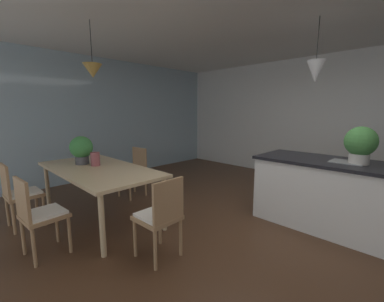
% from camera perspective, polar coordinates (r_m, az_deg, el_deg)
% --- Properties ---
extents(ground_plane, '(10.00, 8.40, 0.04)m').
position_cam_1_polar(ground_plane, '(3.24, 15.01, -19.51)').
color(ground_plane, '#4C301E').
extents(wall_back_kitchen, '(10.00, 0.12, 2.70)m').
position_cam_1_polar(wall_back_kitchen, '(5.93, 31.52, 6.23)').
color(wall_back_kitchen, white).
rests_on(wall_back_kitchen, ground_plane).
extents(window_wall_left_glazing, '(0.06, 8.40, 2.70)m').
position_cam_1_polar(window_wall_left_glazing, '(5.97, -20.74, 7.00)').
color(window_wall_left_glazing, '#9EB7C6').
rests_on(window_wall_left_glazing, ground_plane).
extents(dining_table, '(2.06, 0.99, 0.74)m').
position_cam_1_polar(dining_table, '(3.69, -21.05, -4.58)').
color(dining_table, '#D1B284').
rests_on(dining_table, ground_plane).
extents(chair_far_left, '(0.43, 0.43, 0.87)m').
position_cam_1_polar(chair_far_left, '(4.53, -13.39, -4.38)').
color(chair_far_left, '#A87F56').
rests_on(chair_far_left, ground_plane).
extents(chair_kitchen_end, '(0.41, 0.41, 0.87)m').
position_cam_1_polar(chair_kitchen_end, '(2.60, -7.39, -14.61)').
color(chair_kitchen_end, '#A87F56').
rests_on(chair_kitchen_end, ground_plane).
extents(chair_near_right, '(0.43, 0.43, 0.87)m').
position_cam_1_polar(chair_near_right, '(3.07, -32.19, -12.24)').
color(chair_near_right, '#A87F56').
rests_on(chair_near_right, ground_plane).
extents(chair_near_left, '(0.41, 0.41, 0.87)m').
position_cam_1_polar(chair_near_left, '(3.94, -35.38, -7.96)').
color(chair_near_left, '#A87F56').
rests_on(chair_near_left, ground_plane).
extents(kitchen_island, '(2.02, 0.85, 0.91)m').
position_cam_1_polar(kitchen_island, '(3.69, 30.99, -8.86)').
color(kitchen_island, white).
rests_on(kitchen_island, ground_plane).
extents(pendant_over_table, '(0.25, 0.25, 0.73)m').
position_cam_1_polar(pendant_over_table, '(3.68, -22.20, 17.00)').
color(pendant_over_table, black).
extents(pendant_over_island_main, '(0.22, 0.22, 0.81)m').
position_cam_1_polar(pendant_over_island_main, '(3.67, 26.92, 16.25)').
color(pendant_over_island_main, black).
extents(potted_plant_on_island, '(0.35, 0.35, 0.45)m').
position_cam_1_polar(potted_plant_on_island, '(3.51, 34.72, 1.48)').
color(potted_plant_on_island, beige).
rests_on(potted_plant_on_island, kitchen_island).
extents(potted_plant_on_table, '(0.33, 0.33, 0.42)m').
position_cam_1_polar(potted_plant_on_table, '(3.98, -24.45, 0.52)').
color(potted_plant_on_table, '#4C4C51').
rests_on(potted_plant_on_table, dining_table).
extents(vase_on_dining_table, '(0.13, 0.13, 0.20)m').
position_cam_1_polar(vase_on_dining_table, '(3.81, -21.68, -1.74)').
color(vase_on_dining_table, '#994C51').
rests_on(vase_on_dining_table, dining_table).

